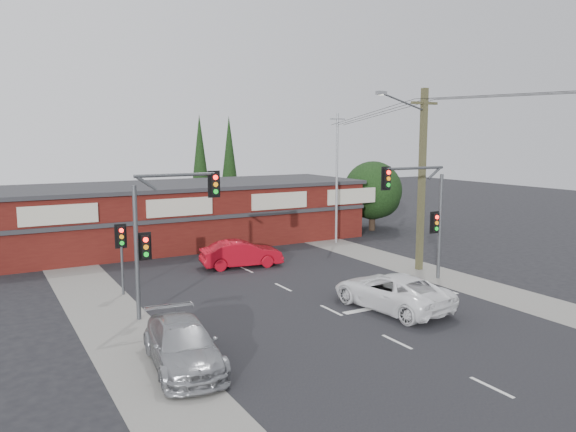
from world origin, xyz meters
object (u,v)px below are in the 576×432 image
white_suv (391,291)px  silver_suv (183,345)px  red_sedan (241,254)px  utility_pole (420,174)px  shop_building (176,214)px

white_suv → silver_suv: white_suv is taller
silver_suv → red_sedan: bearing=64.6°
white_suv → silver_suv: bearing=1.9°
white_suv → silver_suv: (-9.92, -1.57, -0.04)m
white_suv → utility_pole: utility_pole is taller
silver_suv → red_sedan: (7.55, 11.95, 0.03)m
utility_pole → white_suv: bearing=-140.6°
white_suv → red_sedan: (-2.37, 10.37, -0.01)m
red_sedan → silver_suv: bearing=156.6°
white_suv → red_sedan: white_suv is taller
shop_building → utility_pole: utility_pole is taller
shop_building → red_sedan: bearing=-82.9°
red_sedan → utility_pole: bearing=-114.6°
white_suv → shop_building: size_ratio=0.20×
white_suv → red_sedan: bearing=-84.3°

